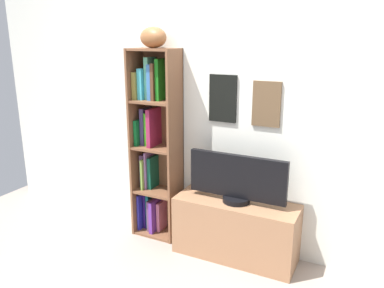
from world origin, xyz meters
name	(u,v)px	position (x,y,z in m)	size (l,w,h in m)	color
back_wall	(222,107)	(0.00, 1.13, 1.21)	(4.80, 0.08, 2.41)	silver
bookshelf	(154,145)	(-0.59, 1.00, 0.83)	(0.41, 0.26, 1.67)	brown
football	(153,37)	(-0.55, 0.97, 1.75)	(0.28, 0.17, 0.17)	#915A33
tv_stand	(235,229)	(0.23, 0.92, 0.24)	(0.99, 0.36, 0.49)	#9D6D4C
television	(237,179)	(0.23, 0.92, 0.68)	(0.79, 0.22, 0.39)	black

